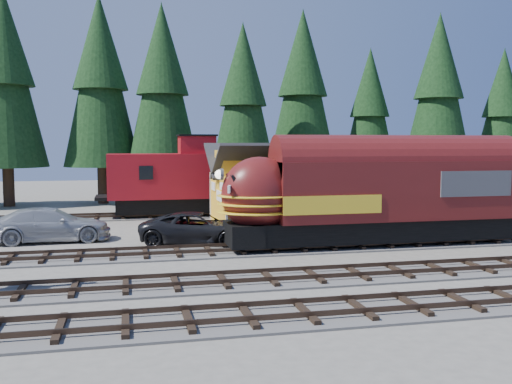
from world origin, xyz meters
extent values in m
plane|color=#6B665B|center=(0.00, 0.00, 0.00)|extent=(120.00, 120.00, 0.00)
cube|color=#4C4947|center=(-10.00, 18.00, 0.04)|extent=(32.00, 3.20, 0.08)
cube|color=#38281E|center=(-10.00, 17.28, 0.25)|extent=(32.00, 0.08, 0.16)
cube|color=#38281E|center=(-10.00, 18.72, 0.25)|extent=(32.00, 0.08, 0.16)
cube|color=gold|center=(0.00, 10.50, 1.70)|extent=(12.00, 6.00, 3.40)
cube|color=yellow|center=(0.00, 10.50, 4.12)|extent=(11.88, 3.30, 1.44)
cube|color=white|center=(-6.04, 9.50, 2.20)|extent=(0.06, 2.40, 0.60)
cone|color=black|center=(-20.90, 27.71, 10.76)|extent=(6.56, 6.56, 14.95)
cone|color=black|center=(-13.34, 28.32, 10.63)|extent=(6.48, 6.48, 14.77)
cone|color=black|center=(-8.19, 26.59, 10.10)|extent=(6.16, 6.16, 14.04)
cone|color=black|center=(-1.61, 24.56, 9.07)|extent=(5.53, 5.53, 12.60)
cone|color=black|center=(4.69, 27.96, 10.34)|extent=(6.31, 6.31, 14.37)
cone|color=black|center=(11.14, 27.43, 8.36)|extent=(5.10, 5.10, 11.62)
cone|color=black|center=(16.48, 24.41, 10.04)|extent=(6.12, 6.12, 13.95)
cone|color=black|center=(23.00, 24.16, 8.30)|extent=(5.07, 5.07, 11.54)
cube|color=black|center=(1.43, 4.00, 0.87)|extent=(14.10, 2.52, 1.09)
cube|color=#5B1514|center=(2.22, 4.00, 2.90)|extent=(12.86, 2.97, 2.97)
ellipsoid|color=#5B1514|center=(-5.00, 4.00, 2.80)|extent=(3.76, 2.91, 3.66)
cube|color=#38383A|center=(5.88, 4.00, 3.25)|extent=(3.96, 3.03, 1.29)
sphere|color=white|center=(-6.96, 4.00, 3.79)|extent=(0.44, 0.44, 0.44)
cube|color=black|center=(-7.39, 18.00, 0.85)|extent=(9.41, 2.42, 1.05)
cube|color=maroon|center=(-7.39, 18.00, 2.94)|extent=(10.45, 3.03, 3.14)
cube|color=maroon|center=(-6.34, 18.00, 5.14)|extent=(2.51, 2.30, 1.25)
imported|color=black|center=(-7.68, 6.58, 0.83)|extent=(6.56, 4.41, 1.67)
imported|color=#A8AAAF|center=(-15.34, 9.05, 0.91)|extent=(6.39, 2.85, 1.82)
camera|label=1|loc=(-11.27, -22.93, 5.33)|focal=40.00mm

